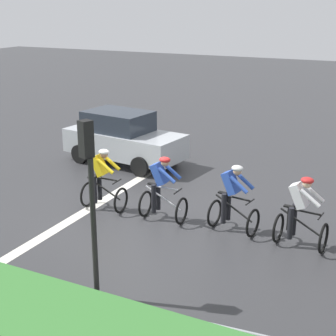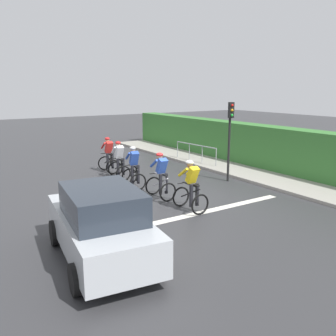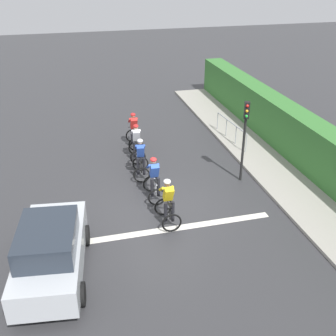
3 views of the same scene
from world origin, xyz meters
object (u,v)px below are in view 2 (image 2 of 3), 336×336
cyclist_lead (109,156)px  cyclist_mid (134,168)px  traffic_light_near_crossing (230,129)px  pedestrian_railing_kerbside (196,149)px  cyclist_trailing (191,187)px  car_silver (101,224)px  cyclist_second (119,161)px  cyclist_fourth (161,177)px

cyclist_lead → cyclist_mid: size_ratio=1.00×
traffic_light_near_crossing → pedestrian_railing_kerbside: (1.08, 3.74, -1.45)m
cyclist_trailing → car_silver: 4.11m
cyclist_second → cyclist_lead: bearing=84.4°
cyclist_mid → car_silver: car_silver is taller
cyclist_fourth → cyclist_second: bearing=90.5°
cyclist_lead → cyclist_trailing: size_ratio=1.00×
cyclist_lead → traffic_light_near_crossing: size_ratio=0.50×
cyclist_trailing → pedestrian_railing_kerbside: 7.55m
cyclist_trailing → traffic_light_near_crossing: traffic_light_near_crossing is taller
cyclist_second → car_silver: (-3.65, -6.75, 0.08)m
cyclist_second → traffic_light_near_crossing: (3.71, -2.91, 1.43)m
cyclist_lead → car_silver: car_silver is taller
cyclist_second → cyclist_mid: (-0.13, -1.61, 0.00)m
cyclist_trailing → car_silver: car_silver is taller
cyclist_fourth → cyclist_trailing: same height
cyclist_second → cyclist_fourth: size_ratio=1.00×
pedestrian_railing_kerbside → cyclist_lead: bearing=172.4°
cyclist_mid → cyclist_fourth: (0.16, -1.79, 0.00)m
traffic_light_near_crossing → cyclist_lead: bearing=129.3°
cyclist_fourth → pedestrian_railing_kerbside: (4.76, 4.23, -0.03)m
pedestrian_railing_kerbside → cyclist_trailing: bearing=-128.2°
traffic_light_near_crossing → cyclist_second: bearing=141.9°
cyclist_second → pedestrian_railing_kerbside: size_ratio=0.55×
cyclist_lead → traffic_light_near_crossing: 5.81m
cyclist_fourth → traffic_light_near_crossing: 3.97m
car_silver → pedestrian_railing_kerbside: size_ratio=1.41×
cyclist_mid → car_silver: bearing=-124.5°
cyclist_trailing → traffic_light_near_crossing: bearing=31.3°
car_silver → pedestrian_railing_kerbside: car_silver is taller
cyclist_mid → pedestrian_railing_kerbside: (4.92, 2.44, -0.03)m
cyclist_lead → pedestrian_railing_kerbside: size_ratio=0.55×
cyclist_second → cyclist_mid: same height
cyclist_mid → traffic_light_near_crossing: size_ratio=0.50×
cyclist_lead → cyclist_mid: same height
car_silver → traffic_light_near_crossing: traffic_light_near_crossing is taller
cyclist_fourth → pedestrian_railing_kerbside: bearing=41.7°
cyclist_mid → cyclist_fourth: size_ratio=1.00×
cyclist_trailing → cyclist_lead: bearing=89.8°
cyclist_lead → cyclist_trailing: 6.55m
cyclist_fourth → car_silver: car_silver is taller
car_silver → pedestrian_railing_kerbside: bearing=41.9°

